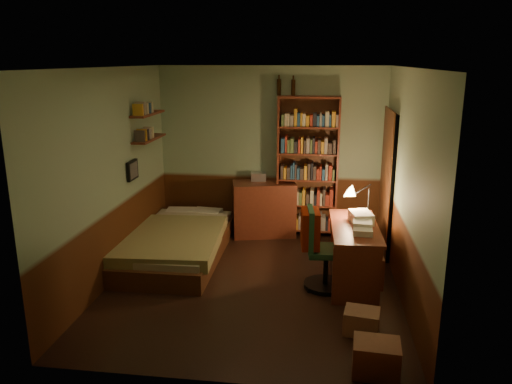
# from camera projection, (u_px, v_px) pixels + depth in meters

# --- Properties ---
(floor) EXTENTS (3.50, 4.00, 0.02)m
(floor) POSITION_uv_depth(u_px,v_px,m) (253.00, 283.00, 6.21)
(floor) COLOR black
(floor) RESTS_ON ground
(ceiling) EXTENTS (3.50, 4.00, 0.02)m
(ceiling) POSITION_uv_depth(u_px,v_px,m) (253.00, 66.00, 5.53)
(ceiling) COLOR silver
(ceiling) RESTS_ON wall_back
(wall_back) EXTENTS (3.50, 0.02, 2.60)m
(wall_back) POSITION_uv_depth(u_px,v_px,m) (271.00, 151.00, 7.80)
(wall_back) COLOR gray
(wall_back) RESTS_ON ground
(wall_left) EXTENTS (0.02, 4.00, 2.60)m
(wall_left) POSITION_uv_depth(u_px,v_px,m) (111.00, 177.00, 6.10)
(wall_left) COLOR gray
(wall_left) RESTS_ON ground
(wall_right) EXTENTS (0.02, 4.00, 2.60)m
(wall_right) POSITION_uv_depth(u_px,v_px,m) (407.00, 186.00, 5.64)
(wall_right) COLOR gray
(wall_right) RESTS_ON ground
(wall_front) EXTENTS (3.50, 0.02, 2.60)m
(wall_front) POSITION_uv_depth(u_px,v_px,m) (218.00, 240.00, 3.95)
(wall_front) COLOR gray
(wall_front) RESTS_ON ground
(doorway) EXTENTS (0.06, 0.90, 2.00)m
(doorway) POSITION_uv_depth(u_px,v_px,m) (388.00, 184.00, 6.97)
(doorway) COLOR black
(doorway) RESTS_ON ground
(door_trim) EXTENTS (0.02, 0.98, 2.08)m
(door_trim) POSITION_uv_depth(u_px,v_px,m) (385.00, 184.00, 6.98)
(door_trim) COLOR #492714
(door_trim) RESTS_ON ground
(bed) EXTENTS (1.25, 2.32, 0.69)m
(bed) POSITION_uv_depth(u_px,v_px,m) (176.00, 233.00, 6.95)
(bed) COLOR #8B8D56
(bed) RESTS_ON ground
(dresser) EXTENTS (1.04, 0.68, 0.85)m
(dresser) POSITION_uv_depth(u_px,v_px,m) (264.00, 209.00, 7.80)
(dresser) COLOR #5C2517
(dresser) RESTS_ON ground
(mini_stereo) EXTENTS (0.25, 0.21, 0.13)m
(mini_stereo) POSITION_uv_depth(u_px,v_px,m) (258.00, 176.00, 7.80)
(mini_stereo) COLOR #B2B2B7
(mini_stereo) RESTS_ON dresser
(bookshelf) EXTENTS (0.93, 0.30, 2.16)m
(bookshelf) POSITION_uv_depth(u_px,v_px,m) (308.00, 168.00, 7.62)
(bookshelf) COLOR #5C2517
(bookshelf) RESTS_ON ground
(bottle_left) EXTENTS (0.07, 0.07, 0.24)m
(bottle_left) POSITION_uv_depth(u_px,v_px,m) (279.00, 87.00, 7.48)
(bottle_left) COLOR black
(bottle_left) RESTS_ON bookshelf
(bottle_right) EXTENTS (0.06, 0.06, 0.23)m
(bottle_right) POSITION_uv_depth(u_px,v_px,m) (293.00, 88.00, 7.45)
(bottle_right) COLOR black
(bottle_right) RESTS_ON bookshelf
(desk) EXTENTS (0.61, 1.38, 0.73)m
(desk) POSITION_uv_depth(u_px,v_px,m) (353.00, 253.00, 6.16)
(desk) COLOR #5C2517
(desk) RESTS_ON ground
(paper_stack) EXTENTS (0.31, 0.38, 0.13)m
(paper_stack) POSITION_uv_depth(u_px,v_px,m) (361.00, 217.00, 6.17)
(paper_stack) COLOR silver
(paper_stack) RESTS_ON desk
(desk_lamp) EXTENTS (0.19, 0.19, 0.60)m
(desk_lamp) POSITION_uv_depth(u_px,v_px,m) (369.00, 192.00, 6.42)
(desk_lamp) COLOR black
(desk_lamp) RESTS_ON desk
(office_chair) EXTENTS (0.53, 0.48, 0.98)m
(office_chair) POSITION_uv_depth(u_px,v_px,m) (326.00, 250.00, 5.95)
(office_chair) COLOR #285434
(office_chair) RESTS_ON ground
(red_jacket) EXTENTS (0.28, 0.41, 0.45)m
(red_jacket) POSITION_uv_depth(u_px,v_px,m) (307.00, 193.00, 5.71)
(red_jacket) COLOR #9A2209
(red_jacket) RESTS_ON office_chair
(wall_shelf_lower) EXTENTS (0.20, 0.90, 0.03)m
(wall_shelf_lower) POSITION_uv_depth(u_px,v_px,m) (149.00, 139.00, 7.06)
(wall_shelf_lower) COLOR #5C2517
(wall_shelf_lower) RESTS_ON wall_left
(wall_shelf_upper) EXTENTS (0.20, 0.90, 0.03)m
(wall_shelf_upper) POSITION_uv_depth(u_px,v_px,m) (148.00, 114.00, 6.97)
(wall_shelf_upper) COLOR #5C2517
(wall_shelf_upper) RESTS_ON wall_left
(framed_picture) EXTENTS (0.04, 0.32, 0.26)m
(framed_picture) POSITION_uv_depth(u_px,v_px,m) (132.00, 170.00, 6.68)
(framed_picture) COLOR black
(framed_picture) RESTS_ON wall_left
(cardboard_box_a) EXTENTS (0.43, 0.35, 0.30)m
(cardboard_box_a) POSITION_uv_depth(u_px,v_px,m) (376.00, 358.00, 4.38)
(cardboard_box_a) COLOR #93664E
(cardboard_box_a) RESTS_ON ground
(cardboard_box_b) EXTENTS (0.39, 0.33, 0.24)m
(cardboard_box_b) POSITION_uv_depth(u_px,v_px,m) (362.00, 321.00, 5.04)
(cardboard_box_b) COLOR #93664E
(cardboard_box_b) RESTS_ON ground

